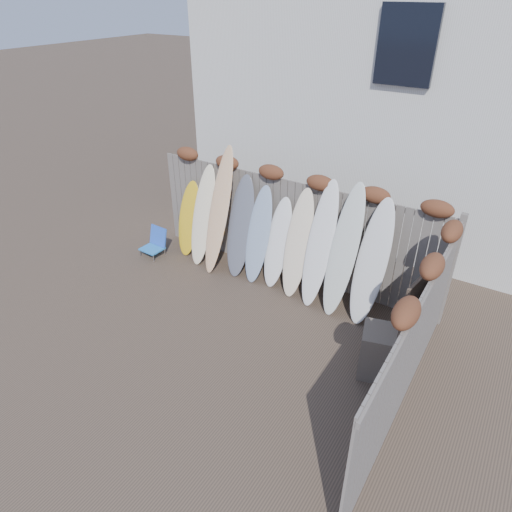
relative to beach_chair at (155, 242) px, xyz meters
The scene contains 17 objects.
ground 3.21m from the beach_chair, 28.75° to the right, with size 80.00×80.00×0.00m, color #493A2D.
back_fence 3.13m from the beach_chair, 16.58° to the left, with size 6.05×0.28×2.24m.
right_fence 6.01m from the beach_chair, 12.51° to the right, with size 0.28×4.40×2.24m.
house 6.64m from the beach_chair, 56.30° to the left, with size 8.50×5.50×6.33m.
beach_chair is the anchor object (origin of this frame).
wooden_crate 5.43m from the beach_chair, ahead, with size 0.67×0.56×0.78m, color #635A4A.
lattice_panel 5.66m from the beach_chair, ahead, with size 0.05×1.09×1.63m, color #47332B.
surfboard_0 0.92m from the beach_chair, 41.69° to the left, with size 0.51×0.07×1.63m, color gold.
surfboard_1 1.34m from the beach_chair, 21.90° to the left, with size 0.50×0.07×2.11m, color #FFEEC6.
surfboard_2 1.82m from the beach_chair, 14.17° to the left, with size 0.45×0.07×2.60m, color #FFC587.
surfboard_3 2.12m from the beach_chair, 13.20° to the left, with size 0.52×0.07×2.06m, color #555966.
surfboard_4 2.50m from the beach_chair, 10.63° to the left, with size 0.48×0.07×1.95m, color #879CBC.
surfboard_5 2.88m from the beach_chair, ahead, with size 0.48×0.07×1.79m, color white.
surfboard_6 3.33m from the beach_chair, ahead, with size 0.49×0.07×2.08m, color #F5E2C3.
surfboard_7 3.79m from the beach_chair, ahead, with size 0.48×0.07×2.35m, color white.
surfboard_8 4.24m from the beach_chair, ahead, with size 0.49×0.07×2.41m, color silver.
surfboard_9 4.72m from the beach_chair, ahead, with size 0.53×0.07×2.25m, color silver.
Camera 1 is at (3.66, -4.60, 5.10)m, focal length 32.00 mm.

